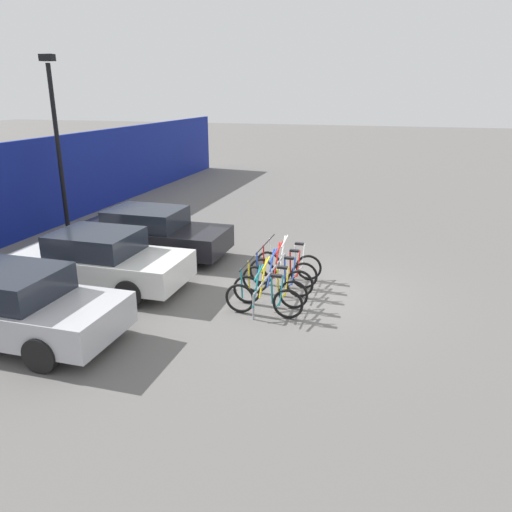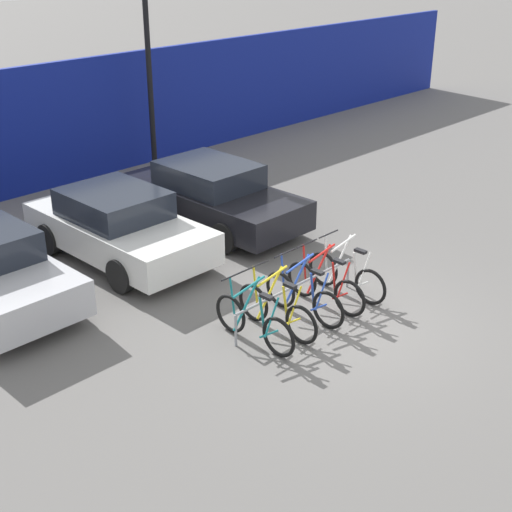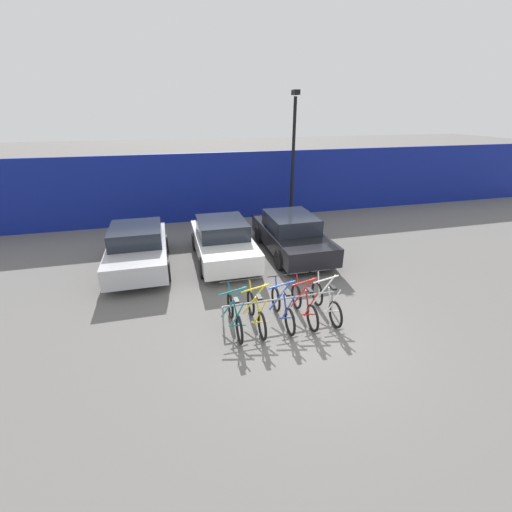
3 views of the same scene
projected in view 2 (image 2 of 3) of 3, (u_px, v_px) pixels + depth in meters
ground_plane at (341, 320)px, 11.92m from camera, size 120.00×120.00×0.00m
hoarding_wall at (35, 130)px, 17.32m from camera, size 36.00×0.16×3.07m
bike_rack at (296, 289)px, 11.91m from camera, size 2.89×0.04×0.57m
bicycle_teal at (254, 322)px, 11.10m from camera, size 0.68×1.71×1.05m
bicycle_yellow at (277, 311)px, 11.44m from camera, size 0.68×1.71×1.05m
bicycle_blue at (304, 297)px, 11.87m from camera, size 0.68×1.71×1.05m
bicycle_red at (325, 286)px, 12.24m from camera, size 0.68×1.71×1.05m
bicycle_white at (346, 275)px, 12.62m from camera, size 0.68×1.71×1.05m
car_white at (118, 226)px, 13.91m from camera, size 1.91×4.13×1.40m
car_black at (212, 195)px, 15.54m from camera, size 1.91×4.40×1.40m
lamp_post at (148, 54)px, 17.85m from camera, size 0.24×0.44×5.58m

